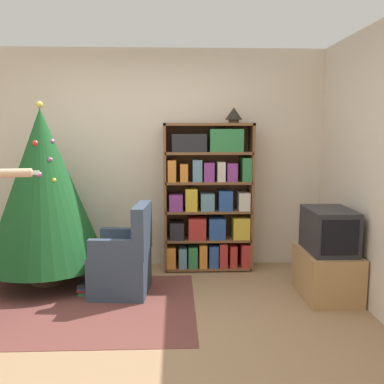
{
  "coord_description": "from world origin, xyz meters",
  "views": [
    {
      "loc": [
        0.37,
        -3.32,
        1.65
      ],
      "look_at": [
        0.53,
        0.82,
        1.05
      ],
      "focal_mm": 40.0,
      "sensor_mm": 36.0,
      "label": 1
    }
  ],
  "objects_px": {
    "television": "(329,230)",
    "christmas_tree": "(44,188)",
    "bookshelf": "(208,199)",
    "table_lamp": "(234,114)",
    "armchair": "(124,262)"
  },
  "relations": [
    {
      "from": "table_lamp",
      "to": "christmas_tree",
      "type": "bearing_deg",
      "value": -168.8
    },
    {
      "from": "christmas_tree",
      "to": "armchair",
      "type": "height_order",
      "value": "christmas_tree"
    },
    {
      "from": "television",
      "to": "table_lamp",
      "type": "height_order",
      "value": "table_lamp"
    },
    {
      "from": "bookshelf",
      "to": "table_lamp",
      "type": "distance_m",
      "value": 1.03
    },
    {
      "from": "television",
      "to": "table_lamp",
      "type": "xyz_separation_m",
      "value": [
        -0.83,
        0.93,
        1.15
      ]
    },
    {
      "from": "television",
      "to": "christmas_tree",
      "type": "xyz_separation_m",
      "value": [
        -2.9,
        0.52,
        0.37
      ]
    },
    {
      "from": "television",
      "to": "armchair",
      "type": "bearing_deg",
      "value": 175.01
    },
    {
      "from": "television",
      "to": "christmas_tree",
      "type": "height_order",
      "value": "christmas_tree"
    },
    {
      "from": "television",
      "to": "christmas_tree",
      "type": "distance_m",
      "value": 2.97
    },
    {
      "from": "bookshelf",
      "to": "christmas_tree",
      "type": "height_order",
      "value": "christmas_tree"
    },
    {
      "from": "bookshelf",
      "to": "armchair",
      "type": "relative_size",
      "value": 1.88
    },
    {
      "from": "table_lamp",
      "to": "television",
      "type": "bearing_deg",
      "value": -48.2
    },
    {
      "from": "christmas_tree",
      "to": "armchair",
      "type": "relative_size",
      "value": 2.12
    },
    {
      "from": "television",
      "to": "armchair",
      "type": "height_order",
      "value": "armchair"
    },
    {
      "from": "armchair",
      "to": "table_lamp",
      "type": "bearing_deg",
      "value": 127.0
    }
  ]
}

